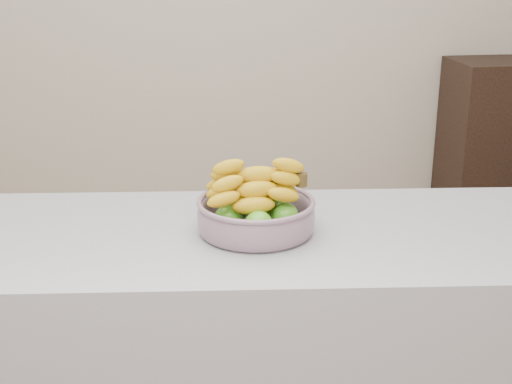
% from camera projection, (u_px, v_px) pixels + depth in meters
% --- Properties ---
extents(cabinet, '(0.56, 0.47, 0.94)m').
position_uv_depth(cabinet, '(492.00, 142.00, 4.09)').
color(cabinet, black).
rests_on(cabinet, ground).
extents(fruit_bowl, '(0.28, 0.28, 0.16)m').
position_uv_depth(fruit_bowl, '(256.00, 211.00, 1.67)').
color(fruit_bowl, '#8D96A9').
rests_on(fruit_bowl, counter).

